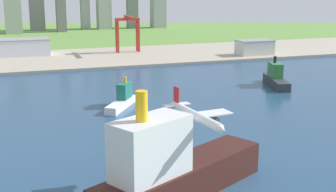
% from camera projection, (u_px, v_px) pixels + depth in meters
% --- Properties ---
extents(ground_plane, '(2400.00, 2400.00, 0.00)m').
position_uv_depth(ground_plane, '(97.00, 100.00, 332.42)').
color(ground_plane, '#62903F').
extents(water_bay, '(840.00, 360.00, 0.15)m').
position_uv_depth(water_bay, '(116.00, 123.00, 277.25)').
color(water_bay, navy).
rests_on(water_bay, ground).
extents(industrial_pier, '(840.00, 140.00, 2.50)m').
position_uv_depth(industrial_pier, '(65.00, 59.00, 506.76)').
color(industrial_pier, '#A89E8A').
rests_on(industrial_pier, ground).
extents(airplane_landing, '(33.00, 39.94, 11.65)m').
position_uv_depth(airplane_landing, '(195.00, 116.00, 178.47)').
color(airplane_landing, silver).
extents(cargo_ship, '(80.22, 53.32, 45.65)m').
position_uv_depth(cargo_ship, '(172.00, 169.00, 175.79)').
color(cargo_ship, '#381914').
rests_on(cargo_ship, water_bay).
extents(container_barge, '(22.79, 47.58, 23.41)m').
position_uv_depth(container_barge, '(276.00, 78.00, 378.19)').
color(container_barge, '#2D3338').
rests_on(container_barge, water_bay).
extents(ferry_boat, '(27.84, 36.40, 19.48)m').
position_uv_depth(ferry_boat, '(122.00, 99.00, 312.62)').
color(ferry_boat, white).
rests_on(ferry_boat, water_bay).
extents(port_crane_red, '(27.37, 47.85, 42.60)m').
position_uv_depth(port_crane_red, '(128.00, 26.00, 542.38)').
color(port_crane_red, '#B72D23').
rests_on(port_crane_red, industrial_pier).
extents(warehouse_main, '(56.94, 33.88, 18.60)m').
position_uv_depth(warehouse_main, '(24.00, 47.00, 525.34)').
color(warehouse_main, silver).
rests_on(warehouse_main, industrial_pier).
extents(warehouse_annex, '(40.25, 23.78, 16.54)m').
position_uv_depth(warehouse_annex, '(255.00, 47.00, 529.83)').
color(warehouse_annex, silver).
rests_on(warehouse_annex, industrial_pier).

